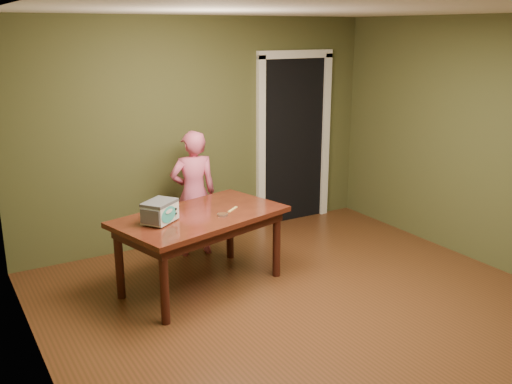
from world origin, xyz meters
The scene contains 8 objects.
floor centered at (0.00, 0.00, 0.00)m, with size 5.00×5.00×0.00m, color #582D19.
room_shell centered at (0.00, 0.00, 1.71)m, with size 4.52×5.02×2.61m.
doorway centered at (1.30, 2.78, 1.06)m, with size 1.10×0.66×2.25m.
dining_table centered at (-0.63, 1.21, 0.65)m, with size 1.77×1.27×0.75m.
toy_oven centered at (-1.05, 1.17, 0.86)m, with size 0.39×0.36×0.20m.
baking_pan centered at (-0.48, 1.06, 0.76)m, with size 0.10×0.10×0.02m.
spatula centered at (-0.30, 1.17, 0.75)m, with size 0.18×0.03×0.01m, color #D5B65C.
child centered at (-0.33, 2.04, 0.70)m, with size 0.51×0.34×1.41m, color #D4577A.
Camera 1 is at (-2.81, -3.50, 2.45)m, focal length 40.00 mm.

